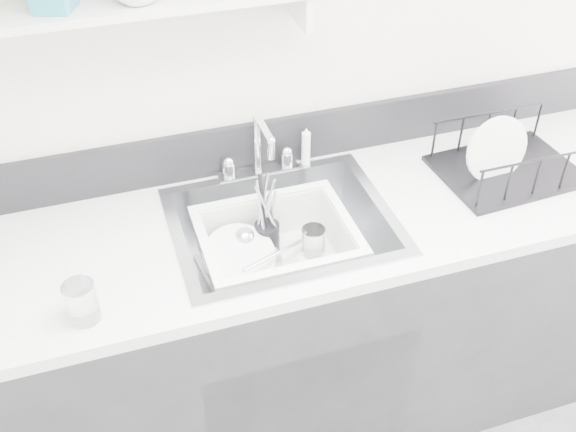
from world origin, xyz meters
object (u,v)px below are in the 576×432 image
object	(u,v)px
wash_tub	(277,251)
sink	(283,245)
counter_run	(283,328)
dish_rack	(511,153)

from	to	relation	value
wash_tub	sink	bearing A→B (deg)	46.17
counter_run	wash_tub	world-z (taller)	wash_tub
counter_run	wash_tub	bearing A→B (deg)	-133.83
dish_rack	sink	bearing A→B (deg)	178.02
sink	dish_rack	bearing A→B (deg)	1.21
counter_run	sink	world-z (taller)	sink
wash_tub	dish_rack	xyz separation A→B (m)	(0.78, 0.04, 0.16)
wash_tub	dish_rack	bearing A→B (deg)	3.25
counter_run	dish_rack	xyz separation A→B (m)	(0.75, 0.02, 0.54)
wash_tub	dish_rack	world-z (taller)	dish_rack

